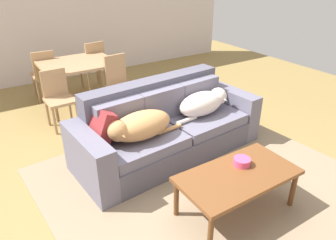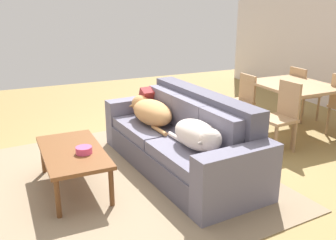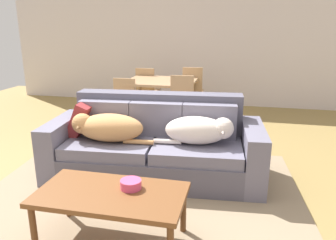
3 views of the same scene
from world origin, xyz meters
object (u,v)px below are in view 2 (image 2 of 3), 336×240
object	(u,v)px
dining_table	(294,89)
dining_chair_near_left	(241,99)
couch	(183,141)
dining_chair_far_left	(301,91)
throw_pillow_by_left_arm	(153,101)
dining_chair_near_right	(282,113)
coffee_table	(73,154)
dog_on_left_cushion	(151,111)
bowl_on_coffee_table	(84,150)
dog_on_right_cushion	(198,135)

from	to	relation	value
dining_table	dining_chair_near_left	world-z (taller)	dining_chair_near_left
couch	dining_chair_far_left	world-z (taller)	couch
dining_table	dining_chair_near_left	xyz separation A→B (m)	(-0.50, -0.58, -0.21)
throw_pillow_by_left_arm	dining_chair_near_right	distance (m)	1.73
couch	dining_chair_far_left	size ratio (longest dim) A/B	2.75
couch	dining_chair_near_left	size ratio (longest dim) A/B	2.89
dining_chair_far_left	coffee_table	bearing A→B (deg)	103.61
couch	dog_on_left_cushion	bearing A→B (deg)	-161.02
coffee_table	bowl_on_coffee_table	xyz separation A→B (m)	(0.13, 0.09, 0.08)
couch	dining_chair_near_left	distance (m)	1.75
throw_pillow_by_left_arm	bowl_on_coffee_table	bearing A→B (deg)	-49.99
coffee_table	bowl_on_coffee_table	size ratio (longest dim) A/B	6.87
dog_on_left_cushion	dining_chair_near_right	distance (m)	1.75
throw_pillow_by_left_arm	dining_chair_near_left	world-z (taller)	dining_chair_near_left
bowl_on_coffee_table	dining_chair_far_left	size ratio (longest dim) A/B	0.19
throw_pillow_by_left_arm	dining_chair_far_left	xyz separation A→B (m)	(0.02, 2.65, -0.13)
couch	dining_table	world-z (taller)	couch
dog_on_right_cushion	dining_chair_near_right	size ratio (longest dim) A/B	0.90
throw_pillow_by_left_arm	dining_table	world-z (taller)	throw_pillow_by_left_arm
dog_on_right_cushion	dining_chair_near_left	size ratio (longest dim) A/B	0.99
dining_chair_near_left	dining_chair_far_left	bearing A→B (deg)	83.94
throw_pillow_by_left_arm	dining_chair_far_left	world-z (taller)	dining_chair_far_left
dog_on_right_cushion	dog_on_left_cushion	bearing A→B (deg)	-177.52
couch	throw_pillow_by_left_arm	distance (m)	0.92
dining_chair_far_left	dining_chair_near_left	bearing A→B (deg)	87.86
dog_on_left_cushion	throw_pillow_by_left_arm	distance (m)	0.43
coffee_table	dog_on_left_cushion	bearing A→B (deg)	113.63
dining_chair_near_left	dining_chair_near_right	size ratio (longest dim) A/B	0.91
bowl_on_coffee_table	dining_chair_far_left	distance (m)	3.95
couch	dining_chair_near_right	distance (m)	1.46
dining_chair_near_left	dining_chair_far_left	world-z (taller)	dining_chair_far_left
dining_chair_near_left	dog_on_left_cushion	bearing A→B (deg)	-77.81
coffee_table	dining_chair_near_right	xyz separation A→B (m)	(0.05, 2.74, 0.11)
dining_chair_near_right	dog_on_right_cushion	bearing A→B (deg)	-77.53
dog_on_left_cushion	throw_pillow_by_left_arm	xyz separation A→B (m)	(-0.38, 0.19, 0.02)
couch	throw_pillow_by_left_arm	bearing A→B (deg)	176.73
bowl_on_coffee_table	dog_on_right_cushion	bearing A→B (deg)	70.25
bowl_on_coffee_table	dining_chair_near_right	distance (m)	2.65
throw_pillow_by_left_arm	coffee_table	xyz separation A→B (m)	(0.86, -1.27, -0.23)
couch	bowl_on_coffee_table	bearing A→B (deg)	-89.02
couch	bowl_on_coffee_table	size ratio (longest dim) A/B	14.56
coffee_table	dining_chair_far_left	bearing A→B (deg)	102.09
dog_on_right_cushion	dining_chair_near_left	world-z (taller)	dining_chair_near_left
dog_on_right_cushion	dining_table	distance (m)	2.35
throw_pillow_by_left_arm	dog_on_left_cushion	bearing A→B (deg)	-26.64
couch	throw_pillow_by_left_arm	xyz separation A→B (m)	(-0.87, -0.02, 0.28)
couch	throw_pillow_by_left_arm	size ratio (longest dim) A/B	6.19
dining_chair_near_right	dining_table	bearing A→B (deg)	122.43
couch	dog_on_right_cushion	world-z (taller)	couch
dog_on_right_cushion	throw_pillow_by_left_arm	bearing A→B (deg)	172.59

